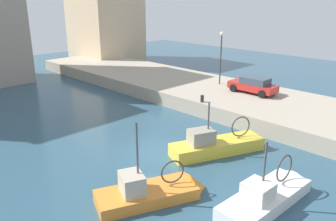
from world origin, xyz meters
The scene contains 9 objects.
water_surface centered at (0.00, 0.00, 0.00)m, with size 80.00×80.00×0.00m, color #2D5166.
quay_wall centered at (11.50, 0.00, 0.60)m, with size 9.00×56.00×1.20m, color #ADA08C.
fishing_boat_white centered at (0.45, -7.86, 0.11)m, with size 6.12×2.17×4.06m.
fishing_boat_yellow centered at (3.15, -3.00, 0.13)m, with size 6.66×3.93×4.08m.
fishing_boat_orange centered at (-3.13, -3.90, 0.12)m, with size 5.73×3.71×4.79m.
parked_car_red centered at (12.45, 0.63, 1.91)m, with size 1.90×4.11×1.39m.
mooring_bollard_mid centered at (7.35, 2.00, 1.48)m, with size 0.28×0.28×0.55m, color #2D2D33.
quay_streetlamp centered at (13.00, 4.58, 4.45)m, with size 0.36×0.36×4.83m.
waterfront_building_central centered at (16.03, 27.06, 7.18)m, with size 8.06×8.70×14.33m.
Camera 1 is at (-12.57, -14.29, 9.10)m, focal length 36.55 mm.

